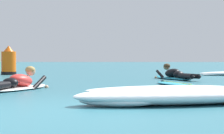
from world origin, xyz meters
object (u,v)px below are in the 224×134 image
surfer_far (175,75)px  channel_marker_buoy (9,63)px  surfer_near (17,83)px  drifting_surfboard (176,84)px

surfer_far → channel_marker_buoy: 7.26m
surfer_far → channel_marker_buoy: size_ratio=2.21×
surfer_near → drifting_surfboard: surfer_near is taller
surfer_far → channel_marker_buoy: bearing=148.5°
surfer_far → drifting_surfboard: (-0.35, -3.01, -0.11)m
drifting_surfboard → channel_marker_buoy: size_ratio=1.72×
surfer_near → surfer_far: 6.11m
surfer_near → surfer_far: bearing=50.9°
drifting_surfboard → channel_marker_buoy: channel_marker_buoy is taller
surfer_far → drifting_surfboard: size_ratio=1.28×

